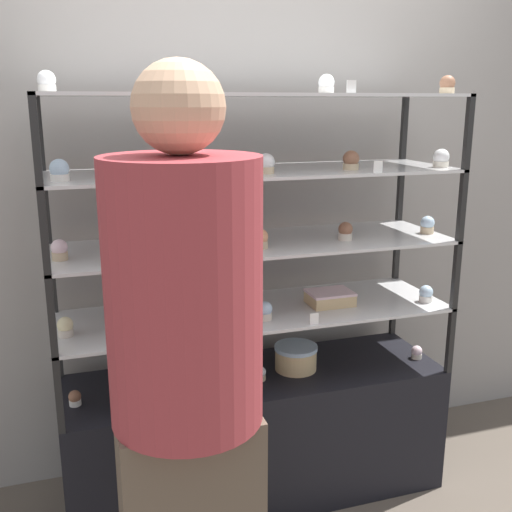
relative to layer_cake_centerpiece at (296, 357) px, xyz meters
name	(u,v)px	position (x,y,z in m)	size (l,w,h in m)	color
ground_plane	(256,489)	(-0.18, 0.01, -0.61)	(20.00, 20.00, 0.00)	brown
back_wall	(230,188)	(-0.18, 0.39, 0.69)	(8.00, 0.05, 2.60)	gray
display_base	(256,433)	(-0.18, 0.01, -0.33)	(1.60, 0.49, 0.56)	black
display_riser_lower	(256,313)	(-0.18, 0.01, 0.22)	(1.60, 0.49, 0.29)	black
display_riser_middle	(256,246)	(-0.18, 0.01, 0.50)	(1.60, 0.49, 0.29)	black
display_riser_upper	(256,174)	(-0.18, 0.01, 0.79)	(1.60, 0.49, 0.29)	black
display_riser_top	(256,98)	(-0.18, 0.01, 1.08)	(1.60, 0.49, 0.29)	black
layer_cake_centerpiece	(296,357)	(0.00, 0.00, 0.00)	(0.18, 0.18, 0.11)	#DBBC84
sheet_cake_frosted	(330,298)	(0.14, -0.02, 0.26)	(0.19, 0.14, 0.06)	#DBBC84
cupcake_0	(75,398)	(-0.91, -0.04, -0.03)	(0.05, 0.05, 0.06)	white
cupcake_1	(259,374)	(-0.18, -0.05, -0.03)	(0.05, 0.05, 0.06)	#CCB28C
cupcake_2	(417,352)	(0.56, -0.06, -0.03)	(0.05, 0.05, 0.06)	beige
price_tag_0	(247,397)	(-0.28, -0.22, -0.03)	(0.04, 0.00, 0.04)	white
cupcake_3	(65,327)	(-0.93, -0.05, 0.27)	(0.06, 0.06, 0.07)	beige
cupcake_4	(175,322)	(-0.54, -0.12, 0.27)	(0.06, 0.06, 0.07)	white
cupcake_5	(266,311)	(-0.17, -0.11, 0.27)	(0.06, 0.06, 0.07)	beige
cupcake_6	(426,294)	(0.55, -0.12, 0.27)	(0.06, 0.06, 0.07)	white
price_tag_1	(314,319)	(-0.02, -0.22, 0.25)	(0.04, 0.00, 0.04)	white
cupcake_7	(59,250)	(-0.92, -0.05, 0.55)	(0.06, 0.06, 0.07)	#CCB28C
cupcake_8	(173,247)	(-0.53, -0.12, 0.55)	(0.06, 0.06, 0.07)	beige
cupcake_9	(261,239)	(-0.19, -0.10, 0.55)	(0.06, 0.06, 0.07)	#CCB28C
cupcake_10	(345,231)	(0.18, -0.07, 0.55)	(0.06, 0.06, 0.07)	beige
cupcake_11	(427,225)	(0.57, -0.06, 0.55)	(0.06, 0.06, 0.07)	#CCB28C
price_tag_2	(200,255)	(-0.46, -0.22, 0.54)	(0.04, 0.00, 0.04)	white
cupcake_12	(59,171)	(-0.90, -0.11, 0.84)	(0.06, 0.06, 0.07)	white
cupcake_13	(168,168)	(-0.54, -0.12, 0.84)	(0.06, 0.06, 0.07)	white
cupcake_14	(267,164)	(-0.18, -0.11, 0.84)	(0.06, 0.06, 0.07)	#CCB28C
cupcake_15	(351,161)	(0.18, -0.09, 0.84)	(0.06, 0.06, 0.07)	#CCB28C
cupcake_16	(441,159)	(0.56, -0.13, 0.84)	(0.06, 0.06, 0.07)	beige
price_tag_3	(378,167)	(0.23, -0.22, 0.83)	(0.04, 0.00, 0.04)	white
cupcake_17	(47,82)	(-0.92, -0.04, 1.13)	(0.06, 0.06, 0.07)	white
cupcake_18	(197,83)	(-0.42, -0.06, 1.13)	(0.06, 0.06, 0.07)	#CCB28C
cupcake_19	(326,84)	(0.08, -0.06, 1.13)	(0.06, 0.06, 0.07)	white
cupcake_20	(447,85)	(0.57, -0.12, 1.13)	(0.06, 0.06, 0.07)	#CCB28C
price_tag_4	(351,86)	(0.11, -0.22, 1.11)	(0.04, 0.00, 0.04)	white
donut_glazed	(153,89)	(-0.55, 0.07, 1.11)	(0.14, 0.14, 0.03)	#EFB2BC
customer_figure	(187,375)	(-0.61, -0.72, 0.34)	(0.42, 0.42, 1.78)	brown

